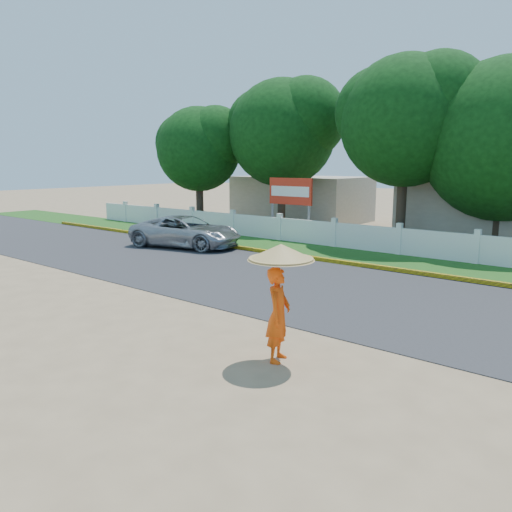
# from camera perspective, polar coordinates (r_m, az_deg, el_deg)

# --- Properties ---
(ground) EXTENTS (120.00, 120.00, 0.00)m
(ground) POSITION_cam_1_polar(r_m,az_deg,el_deg) (11.91, -6.12, -7.55)
(ground) COLOR #9E8460
(ground) RESTS_ON ground
(road) EXTENTS (60.00, 7.00, 0.02)m
(road) POSITION_cam_1_polar(r_m,az_deg,el_deg) (15.28, 5.92, -3.40)
(road) COLOR #38383A
(road) RESTS_ON ground
(grass_verge) EXTENTS (60.00, 3.50, 0.03)m
(grass_verge) POSITION_cam_1_polar(r_m,az_deg,el_deg) (19.79, 14.27, -0.42)
(grass_verge) COLOR #2D601E
(grass_verge) RESTS_ON ground
(curb) EXTENTS (40.00, 0.18, 0.16)m
(curb) POSITION_cam_1_polar(r_m,az_deg,el_deg) (18.27, 12.03, -1.03)
(curb) COLOR yellow
(curb) RESTS_ON ground
(fence) EXTENTS (40.00, 0.10, 1.10)m
(fence) POSITION_cam_1_polar(r_m,az_deg,el_deg) (21.01, 16.01, 1.61)
(fence) COLOR silver
(fence) RESTS_ON ground
(building_far) EXTENTS (8.00, 5.00, 2.80)m
(building_far) POSITION_cam_1_polar(r_m,az_deg,el_deg) (32.52, 5.21, 6.56)
(building_far) COLOR #B7AD99
(building_far) RESTS_ON ground
(vehicle) EXTENTS (5.38, 3.46, 1.38)m
(vehicle) POSITION_cam_1_polar(r_m,az_deg,el_deg) (22.28, -8.01, 2.78)
(vehicle) COLOR #9FA3A7
(vehicle) RESTS_ON ground
(monk_with_parasol) EXTENTS (1.24, 1.24, 2.25)m
(monk_with_parasol) POSITION_cam_1_polar(r_m,az_deg,el_deg) (9.24, 2.71, -3.40)
(monk_with_parasol) COLOR #F14D0C
(monk_with_parasol) RESTS_ON ground
(billboard) EXTENTS (2.50, 0.13, 2.95)m
(billboard) POSITION_cam_1_polar(r_m,az_deg,el_deg) (24.78, 3.96, 7.02)
(billboard) COLOR gray
(billboard) RESTS_ON ground
(tree_row) EXTENTS (34.67, 7.82, 8.74)m
(tree_row) POSITION_cam_1_polar(r_m,az_deg,el_deg) (23.21, 25.32, 12.92)
(tree_row) COLOR #473828
(tree_row) RESTS_ON ground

